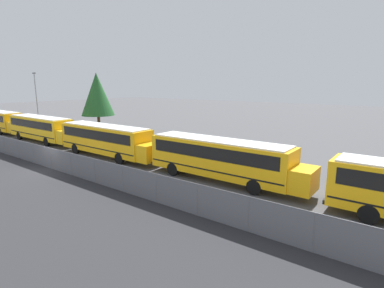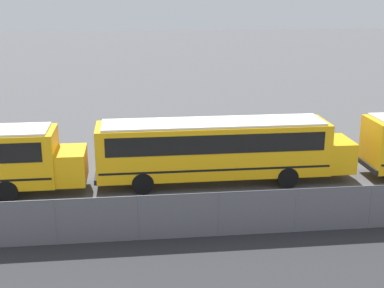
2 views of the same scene
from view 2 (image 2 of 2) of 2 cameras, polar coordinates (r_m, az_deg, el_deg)
The scene contains 1 object.
school_bus_4 at distance 25.76m, azimuth 2.85°, elevation -0.24°, with size 12.52×2.45×3.10m.
Camera 2 is at (8.94, -18.51, 9.25)m, focal length 50.00 mm.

